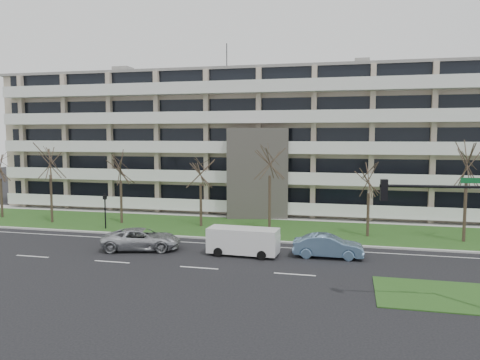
% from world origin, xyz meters
% --- Properties ---
extents(ground, '(160.00, 160.00, 0.00)m').
position_xyz_m(ground, '(0.00, 0.00, 0.00)').
color(ground, black).
rests_on(ground, ground).
extents(grass_verge, '(90.00, 10.00, 0.06)m').
position_xyz_m(grass_verge, '(0.00, 13.00, 0.03)').
color(grass_verge, '#244717').
rests_on(grass_verge, ground).
extents(curb, '(90.00, 0.35, 0.12)m').
position_xyz_m(curb, '(0.00, 8.00, 0.06)').
color(curb, '#B2B2AD').
rests_on(curb, ground).
extents(sidewalk, '(90.00, 2.00, 0.08)m').
position_xyz_m(sidewalk, '(0.00, 18.50, 0.04)').
color(sidewalk, '#B2B2AD').
rests_on(sidewalk, ground).
extents(grass_median, '(7.00, 5.00, 0.06)m').
position_xyz_m(grass_median, '(14.00, -2.00, 0.03)').
color(grass_median, '#244717').
rests_on(grass_median, ground).
extents(lane_edge_line, '(90.00, 0.12, 0.01)m').
position_xyz_m(lane_edge_line, '(0.00, 6.50, 0.01)').
color(lane_edge_line, white).
rests_on(lane_edge_line, ground).
extents(apartment_building, '(60.50, 15.10, 18.75)m').
position_xyz_m(apartment_building, '(-0.01, 25.32, 7.61)').
color(apartment_building, '#BAA991').
rests_on(apartment_building, ground).
extents(silver_pickup, '(6.03, 3.83, 1.55)m').
position_xyz_m(silver_pickup, '(-5.52, 3.50, 0.78)').
color(silver_pickup, '#B2B4B9').
rests_on(silver_pickup, ground).
extents(blue_sedan, '(4.77, 1.78, 1.56)m').
position_xyz_m(blue_sedan, '(7.73, 4.46, 0.78)').
color(blue_sedan, '#6F97C1').
rests_on(blue_sedan, ground).
extents(white_van, '(4.96, 2.20, 1.89)m').
position_xyz_m(white_van, '(2.05, 3.70, 1.13)').
color(white_van, white).
rests_on(white_van, ground).
extents(traffic_signal, '(5.45, 0.77, 6.32)m').
position_xyz_m(traffic_signal, '(13.96, -4.00, 4.09)').
color(traffic_signal, black).
rests_on(traffic_signal, ground).
extents(pedestrian_signal, '(0.35, 0.31, 3.14)m').
position_xyz_m(pedestrian_signal, '(-11.91, 9.68, 2.00)').
color(pedestrian_signal, black).
rests_on(pedestrian_signal, ground).
extents(tree_0, '(3.54, 3.54, 7.08)m').
position_xyz_m(tree_0, '(-24.99, 12.48, 5.50)').
color(tree_0, '#382B21').
rests_on(tree_0, ground).
extents(tree_1, '(4.07, 4.07, 8.14)m').
position_xyz_m(tree_1, '(-18.40, 11.25, 6.33)').
color(tree_1, '#382B21').
rests_on(tree_1, ground).
extents(tree_2, '(3.60, 3.60, 7.20)m').
position_xyz_m(tree_2, '(-11.78, 12.42, 5.59)').
color(tree_2, '#382B21').
rests_on(tree_2, ground).
extents(tree_3, '(3.47, 3.47, 6.93)m').
position_xyz_m(tree_3, '(-4.04, 12.74, 5.39)').
color(tree_3, '#382B21').
rests_on(tree_3, ground).
extents(tree_4, '(4.27, 4.27, 8.55)m').
position_xyz_m(tree_4, '(2.27, 12.72, 6.65)').
color(tree_4, '#382B21').
rests_on(tree_4, ground).
extents(tree_5, '(3.21, 3.21, 6.41)m').
position_xyz_m(tree_5, '(10.56, 11.77, 4.98)').
color(tree_5, '#382B21').
rests_on(tree_5, ground).
extents(tree_6, '(4.16, 4.16, 8.33)m').
position_xyz_m(tree_6, '(17.77, 11.52, 6.48)').
color(tree_6, '#382B21').
rests_on(tree_6, ground).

